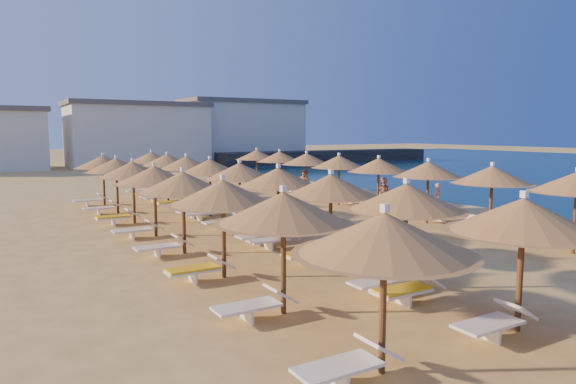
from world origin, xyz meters
TOP-DOWN VIEW (x-y plane):
  - ground at (0.00, 0.00)m, footprint 220.00×220.00m
  - jetty at (25.96, 39.28)m, footprint 30.03×4.24m
  - hotel_blocks at (3.03, 45.65)m, footprint 47.13×10.65m
  - parasol_row_east at (3.99, 0.39)m, footprint 3.06×35.60m
  - parasol_row_west at (-3.46, 0.39)m, footprint 3.06×35.60m
  - parasol_row_inland at (-7.01, 2.01)m, footprint 3.06×25.84m
  - loungers at (-1.20, 0.62)m, footprint 14.23×34.08m
  - beachgoer_b at (5.18, 4.55)m, footprint 0.88×0.97m
  - beachgoer_a at (5.64, 1.40)m, footprint 0.59×0.69m
  - beachgoer_c at (3.89, 10.31)m, footprint 0.84×1.06m

SIDE VIEW (x-z plane):
  - ground at x=0.00m, z-range 0.00..0.00m
  - loungers at x=-1.20m, z-range 0.01..0.67m
  - jetty at x=25.96m, z-range 0.00..1.50m
  - beachgoer_a at x=5.64m, z-range 0.00..1.59m
  - beachgoer_b at x=5.18m, z-range 0.00..1.62m
  - beachgoer_c at x=3.89m, z-range 0.00..1.68m
  - parasol_row_east at x=3.99m, z-range 0.89..3.73m
  - parasol_row_west at x=-3.46m, z-range 0.89..3.73m
  - parasol_row_inland at x=-7.01m, z-range 0.89..3.73m
  - hotel_blocks at x=3.03m, z-range -0.35..7.75m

